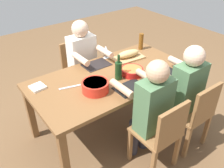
{
  "coord_description": "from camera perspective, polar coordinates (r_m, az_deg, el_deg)",
  "views": [
    {
      "loc": [
        1.38,
        1.84,
        2.13
      ],
      "look_at": [
        0.0,
        0.0,
        0.63
      ],
      "focal_mm": 38.52,
      "sensor_mm": 36.0,
      "label": 1
    }
  ],
  "objects": [
    {
      "name": "bread_loaf",
      "position": [
        3.03,
        3.88,
        7.14
      ],
      "size": [
        0.33,
        0.14,
        0.09
      ],
      "primitive_type": "ellipsoid",
      "rotation": [
        0.0,
        0.0,
        -0.1
      ],
      "color": "tan",
      "rests_on": "cutting_board"
    },
    {
      "name": "wine_bottle",
      "position": [
        2.58,
        1.55,
        3.28
      ],
      "size": [
        0.08,
        0.08,
        0.29
      ],
      "color": "#193819",
      "rests_on": "dining_table"
    },
    {
      "name": "placemat_far_left",
      "position": [
        2.79,
        12.2,
        2.53
      ],
      "size": [
        0.32,
        0.23,
        0.01
      ],
      "primitive_type": "cube",
      "color": "black",
      "rests_on": "dining_table"
    },
    {
      "name": "placemat_near_center",
      "position": [
        2.91,
        -3.71,
        4.57
      ],
      "size": [
        0.32,
        0.23,
        0.01
      ],
      "primitive_type": "cube",
      "color": "black",
      "rests_on": "dining_table"
    },
    {
      "name": "beer_bottle",
      "position": [
        3.29,
        6.9,
        9.99
      ],
      "size": [
        0.06,
        0.06,
        0.22
      ],
      "primitive_type": "cylinder",
      "color": "brown",
      "rests_on": "dining_table"
    },
    {
      "name": "serving_bowl_pasta",
      "position": [
        2.41,
        -3.99,
        -0.45
      ],
      "size": [
        0.27,
        0.27,
        0.11
      ],
      "color": "red",
      "rests_on": "dining_table"
    },
    {
      "name": "cutting_board",
      "position": [
        3.06,
        3.85,
        6.21
      ],
      "size": [
        0.42,
        0.26,
        0.02
      ],
      "primitive_type": "cube",
      "rotation": [
        0.0,
        0.0,
        -0.1
      ],
      "color": "tan",
      "rests_on": "dining_table"
    },
    {
      "name": "diner_far_center",
      "position": [
        2.34,
        9.06,
        -5.13
      ],
      "size": [
        0.41,
        0.53,
        1.2
      ],
      "color": "#2D2D38",
      "rests_on": "ground_plane"
    },
    {
      "name": "serving_bowl_fruit",
      "position": [
        2.71,
        4.77,
        3.12
      ],
      "size": [
        0.25,
        0.25,
        0.07
      ],
      "color": "red",
      "rests_on": "dining_table"
    },
    {
      "name": "carving_knife",
      "position": [
        2.52,
        -9.97,
        -0.74
      ],
      "size": [
        0.23,
        0.08,
        0.01
      ],
      "primitive_type": "cube",
      "rotation": [
        0.0,
        0.0,
        2.88
      ],
      "color": "silver",
      "rests_on": "dining_table"
    },
    {
      "name": "dining_table",
      "position": [
        2.73,
        0.0,
        0.52
      ],
      "size": [
        1.83,
        0.95,
        0.74
      ],
      "color": "brown",
      "rests_on": "ground_plane"
    },
    {
      "name": "wine_glass",
      "position": [
        3.02,
        -1.46,
        8.18
      ],
      "size": [
        0.08,
        0.08,
        0.17
      ],
      "color": "silver",
      "rests_on": "dining_table"
    },
    {
      "name": "chair_far_left",
      "position": [
        2.71,
        19.04,
        -6.46
      ],
      "size": [
        0.4,
        0.4,
        0.85
      ],
      "color": "olive",
      "rests_on": "ground_plane"
    },
    {
      "name": "ground_plane",
      "position": [
        3.13,
        0.0,
        -9.69
      ],
      "size": [
        8.0,
        8.0,
        0.0
      ],
      "primitive_type": "plane",
      "color": "brown"
    },
    {
      "name": "diner_far_left",
      "position": [
        2.67,
        16.76,
        -0.96
      ],
      "size": [
        0.41,
        0.53,
        1.2
      ],
      "color": "#2D2D38",
      "rests_on": "ground_plane"
    },
    {
      "name": "diner_near_center",
      "position": [
        3.16,
        -6.71,
        5.89
      ],
      "size": [
        0.41,
        0.53,
        1.2
      ],
      "color": "#2D2D38",
      "rests_on": "ground_plane"
    },
    {
      "name": "napkin_stack",
      "position": [
        2.59,
        -17.25,
        -0.72
      ],
      "size": [
        0.15,
        0.15,
        0.02
      ],
      "primitive_type": "cube",
      "rotation": [
        0.0,
        0.0,
        0.1
      ],
      "color": "white",
      "rests_on": "dining_table"
    },
    {
      "name": "chair_near_center",
      "position": [
        3.4,
        -8.08,
        3.77
      ],
      "size": [
        0.4,
        0.4,
        0.85
      ],
      "color": "olive",
      "rests_on": "ground_plane"
    },
    {
      "name": "placemat_far_center",
      "position": [
        2.48,
        4.34,
        -0.94
      ],
      "size": [
        0.32,
        0.23,
        0.01
      ],
      "primitive_type": "cube",
      "color": "black",
      "rests_on": "dining_table"
    },
    {
      "name": "chair_far_center",
      "position": [
        2.39,
        11.75,
        -11.32
      ],
      "size": [
        0.4,
        0.4,
        0.85
      ],
      "color": "olive",
      "rests_on": "ground_plane"
    }
  ]
}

